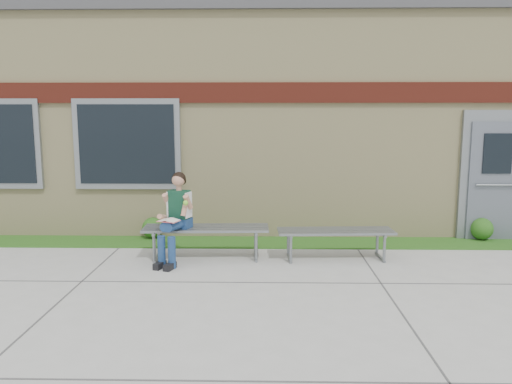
{
  "coord_description": "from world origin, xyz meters",
  "views": [
    {
      "loc": [
        -0.53,
        -5.88,
        2.2
      ],
      "look_at": [
        -0.68,
        1.7,
        1.04
      ],
      "focal_mm": 35.0,
      "sensor_mm": 36.0,
      "label": 1
    }
  ],
  "objects": [
    {
      "name": "ground",
      "position": [
        0.0,
        0.0,
        0.0
      ],
      "size": [
        80.0,
        80.0,
        0.0
      ],
      "primitive_type": "plane",
      "color": "#9E9E99",
      "rests_on": "ground"
    },
    {
      "name": "grass_strip",
      "position": [
        0.0,
        2.6,
        0.01
      ],
      "size": [
        16.0,
        0.8,
        0.02
      ],
      "primitive_type": "cube",
      "color": "#1A4D14",
      "rests_on": "ground"
    },
    {
      "name": "school_building",
      "position": [
        -0.0,
        5.99,
        2.1
      ],
      "size": [
        16.2,
        6.22,
        4.2
      ],
      "color": "beige",
      "rests_on": "ground"
    },
    {
      "name": "bench_left",
      "position": [
        -1.46,
        1.64,
        0.39
      ],
      "size": [
        1.95,
        0.61,
        0.5
      ],
      "rotation": [
        0.0,
        0.0,
        0.04
      ],
      "color": "slate",
      "rests_on": "ground"
    },
    {
      "name": "bench_right",
      "position": [
        0.54,
        1.64,
        0.36
      ],
      "size": [
        1.8,
        0.58,
        0.46
      ],
      "rotation": [
        0.0,
        0.0,
        0.05
      ],
      "color": "slate",
      "rests_on": "ground"
    },
    {
      "name": "girl",
      "position": [
        -1.89,
        1.45,
        0.73
      ],
      "size": [
        0.53,
        0.83,
        1.36
      ],
      "rotation": [
        0.0,
        0.0,
        -0.32
      ],
      "color": "navy",
      "rests_on": "ground"
    },
    {
      "name": "shrub_mid",
      "position": [
        -2.57,
        2.85,
        0.21
      ],
      "size": [
        0.37,
        0.37,
        0.37
      ],
      "primitive_type": "sphere",
      "color": "#1A4D14",
      "rests_on": "grass_strip"
    },
    {
      "name": "shrub_east",
      "position": [
        3.31,
        2.85,
        0.21
      ],
      "size": [
        0.39,
        0.39,
        0.39
      ],
      "primitive_type": "sphere",
      "color": "#1A4D14",
      "rests_on": "grass_strip"
    }
  ]
}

